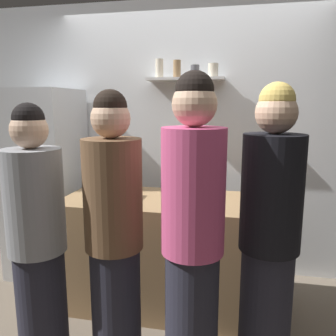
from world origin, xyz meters
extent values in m
cube|color=white|center=(0.00, 1.25, 1.30)|extent=(4.80, 0.10, 2.60)
cube|color=silver|center=(-0.02, 1.09, 1.87)|extent=(0.70, 0.22, 0.02)
cylinder|color=beige|center=(-0.27, 1.09, 1.97)|extent=(0.07, 0.07, 0.17)
cylinder|color=olive|center=(-0.10, 1.09, 1.96)|extent=(0.07, 0.07, 0.16)
cylinder|color=#4C4C51|center=(0.06, 1.09, 1.94)|extent=(0.08, 0.08, 0.11)
cylinder|color=beige|center=(0.22, 1.09, 1.94)|extent=(0.09, 0.09, 0.12)
cube|color=silver|center=(-1.35, 0.85, 0.89)|extent=(0.62, 0.65, 1.78)
cylinder|color=#99999E|center=(-1.18, 0.51, 0.98)|extent=(0.02, 0.02, 0.45)
cube|color=#9E7A51|center=(-0.07, 0.49, 0.45)|extent=(1.67, 0.71, 0.90)
cube|color=gray|center=(-0.47, 0.43, 0.93)|extent=(0.34, 0.24, 0.05)
cylinder|color=#B2B2B7|center=(-0.41, 0.76, 0.97)|extent=(0.10, 0.10, 0.13)
cylinder|color=silver|center=(-0.39, 0.74, 1.02)|extent=(0.03, 0.03, 0.16)
cylinder|color=silver|center=(-0.41, 0.75, 1.02)|extent=(0.02, 0.01, 0.16)
cylinder|color=silver|center=(-0.44, 0.77, 1.02)|extent=(0.01, 0.03, 0.15)
cylinder|color=silver|center=(-0.41, 0.77, 1.03)|extent=(0.04, 0.02, 0.17)
cylinder|color=black|center=(0.65, 0.56, 1.01)|extent=(0.08, 0.08, 0.21)
cylinder|color=black|center=(0.65, 0.56, 1.15)|extent=(0.03, 0.03, 0.08)
cylinder|color=gold|center=(0.65, 0.56, 1.20)|extent=(0.03, 0.03, 0.02)
cylinder|color=#B2BFB2|center=(-0.73, 0.51, 1.02)|extent=(0.08, 0.08, 0.24)
cylinder|color=#B2BFB2|center=(-0.73, 0.51, 1.18)|extent=(0.03, 0.03, 0.08)
cylinder|color=#333333|center=(-0.73, 0.51, 1.23)|extent=(0.04, 0.04, 0.02)
cylinder|color=#19471E|center=(-0.60, 0.21, 1.01)|extent=(0.07, 0.07, 0.22)
cylinder|color=#19471E|center=(-0.60, 0.21, 1.18)|extent=(0.03, 0.03, 0.10)
cylinder|color=black|center=(-0.60, 0.21, 1.23)|extent=(0.03, 0.03, 0.02)
cylinder|color=silver|center=(0.03, 0.55, 0.99)|extent=(0.08, 0.08, 0.17)
cylinder|color=silver|center=(0.03, 0.55, 1.09)|extent=(0.04, 0.04, 0.03)
cylinder|color=yellow|center=(0.03, 0.55, 1.12)|extent=(0.05, 0.05, 0.02)
cylinder|color=#262633|center=(-0.23, -0.27, 0.41)|extent=(0.30, 0.30, 0.81)
cylinder|color=brown|center=(-0.23, -0.27, 1.13)|extent=(0.34, 0.34, 0.64)
sphere|color=#D8AD8C|center=(-0.23, -0.27, 1.56)|extent=(0.22, 0.22, 0.22)
sphere|color=black|center=(-0.23, -0.27, 1.63)|extent=(0.19, 0.19, 0.19)
cylinder|color=#262633|center=(-0.69, -0.34, 0.39)|extent=(0.30, 0.30, 0.78)
cylinder|color=gray|center=(-0.69, -0.34, 1.09)|extent=(0.34, 0.34, 0.62)
sphere|color=#D8AD8C|center=(-0.69, -0.34, 1.50)|extent=(0.21, 0.21, 0.21)
sphere|color=black|center=(-0.69, -0.34, 1.56)|extent=(0.18, 0.18, 0.18)
cylinder|color=#262633|center=(0.24, -0.33, 0.43)|extent=(0.30, 0.30, 0.85)
cylinder|color=#D14C7F|center=(0.24, -0.33, 1.19)|extent=(0.34, 0.34, 0.67)
sphere|color=#D8AD8C|center=(0.24, -0.33, 1.64)|extent=(0.23, 0.23, 0.23)
sphere|color=black|center=(0.24, -0.33, 1.71)|extent=(0.20, 0.20, 0.20)
cylinder|color=#262633|center=(0.65, -0.15, 0.41)|extent=(0.30, 0.30, 0.83)
cylinder|color=black|center=(0.65, -0.15, 1.16)|extent=(0.34, 0.34, 0.66)
sphere|color=#D8AD8C|center=(0.65, -0.15, 1.60)|extent=(0.22, 0.22, 0.22)
sphere|color=#D8B759|center=(0.65, -0.15, 1.66)|extent=(0.19, 0.19, 0.19)
camera|label=1|loc=(0.45, -2.05, 1.64)|focal=36.20mm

